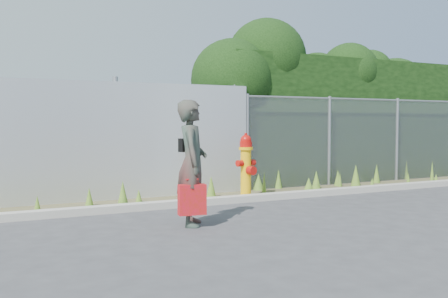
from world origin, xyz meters
name	(u,v)px	position (x,y,z in m)	size (l,w,h in m)	color
ground	(285,221)	(0.00, 0.00, 0.00)	(80.00, 80.00, 0.00)	#38383B
curb	(229,200)	(0.00, 1.80, 0.06)	(16.00, 0.22, 0.12)	#9D998E
weed_strip	(208,192)	(-0.10, 2.47, 0.12)	(16.00, 1.32, 0.53)	#4B452B
corrugated_fence	(28,143)	(-3.25, 3.01, 1.10)	(8.50, 0.21, 2.30)	silver
chainlink_fence	(364,140)	(4.25, 3.00, 1.03)	(6.50, 0.07, 2.05)	gray
hedge	(335,101)	(4.20, 4.02, 2.01)	(7.97, 2.09, 3.90)	black
fire_hydrant	(246,167)	(0.52, 2.10, 0.61)	(0.42, 0.37, 1.25)	#F1B30C
woman	(192,163)	(-1.35, 0.31, 0.88)	(0.64, 0.42, 1.76)	#0E5D4B
red_tote_bag	(192,200)	(-1.43, 0.11, 0.40)	(0.38, 0.14, 0.49)	#A71F09
black_shoulder_bag	(187,145)	(-1.34, 0.49, 1.12)	(0.26, 0.11, 0.19)	black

